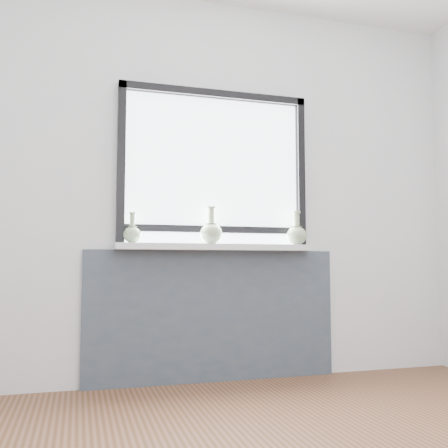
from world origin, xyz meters
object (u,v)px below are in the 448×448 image
object	(u,v)px
vase_a	(132,233)
vase_c	(297,234)
vase_b	(211,232)
windowsill	(217,247)

from	to	relation	value
vase_a	vase_c	bearing A→B (deg)	-1.23
vase_a	vase_b	size ratio (longest dim) A/B	0.79
windowsill	vase_b	world-z (taller)	vase_b
vase_a	vase_c	distance (m)	1.11
windowsill	vase_c	world-z (taller)	vase_c
windowsill	vase_c	bearing A→B (deg)	-1.92
vase_b	vase_a	bearing A→B (deg)	179.42
windowsill	vase_a	world-z (taller)	vase_a
vase_c	windowsill	bearing A→B (deg)	178.08
windowsill	vase_b	xyz separation A→B (m)	(-0.04, -0.00, 0.10)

